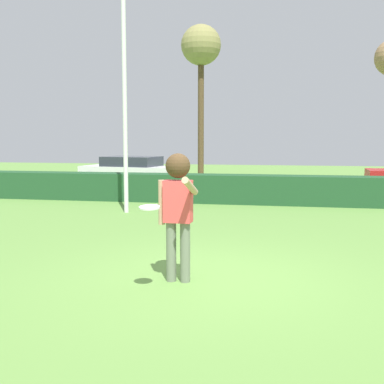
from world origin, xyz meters
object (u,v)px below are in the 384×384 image
at_px(frisbee, 149,207).
at_px(parked_car_white, 132,170).
at_px(willow_tree, 201,50).
at_px(person, 178,200).
at_px(lamppost, 124,73).

bearing_deg(frisbee, parked_car_white, 109.10).
height_order(parked_car_white, willow_tree, willow_tree).
height_order(person, frisbee, person).
distance_m(lamppost, parked_car_white, 7.80).
xyz_separation_m(person, lamppost, (-2.77, 5.90, 2.55)).
xyz_separation_m(frisbee, parked_car_white, (-4.68, 13.50, -0.46)).
relative_size(frisbee, willow_tree, 0.04).
height_order(frisbee, lamppost, lamppost).
xyz_separation_m(frisbee, lamppost, (-2.58, 6.62, 2.55)).
bearing_deg(willow_tree, person, -81.05).
height_order(lamppost, willow_tree, willow_tree).
bearing_deg(frisbee, willow_tree, 97.91).
distance_m(frisbee, parked_car_white, 14.29).
bearing_deg(lamppost, person, -64.83).
bearing_deg(lamppost, parked_car_white, 106.97).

